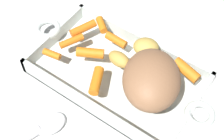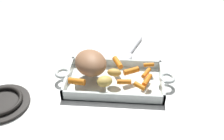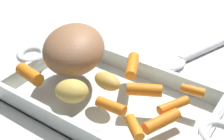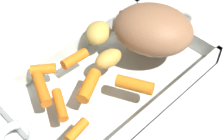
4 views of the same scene
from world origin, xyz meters
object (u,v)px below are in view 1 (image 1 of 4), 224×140
baby_carrot_long (90,53)px  potato_golden_large (118,58)px  baby_carrot_southwest (102,25)px  baby_carrot_short (96,81)px  potato_golden_small (146,47)px  serving_spoon (28,136)px  baby_carrot_northeast (186,70)px  pork_roast (152,79)px  baby_carrot_southeast (83,28)px  baby_carrot_northwest (72,41)px  roasting_dish (117,74)px  baby_carrot_center_left (52,54)px  baby_carrot_center_right (116,40)px

baby_carrot_long → potato_golden_large: bearing=-161.7°
baby_carrot_southwest → baby_carrot_short: 0.16m
baby_carrot_southwest → potato_golden_small: size_ratio=0.75×
potato_golden_large → serving_spoon: (0.06, 0.23, -0.05)m
potato_golden_large → potato_golden_small: bearing=-120.5°
baby_carrot_northeast → pork_roast: bearing=63.4°
baby_carrot_southwest → potato_golden_large: bearing=144.4°
baby_carrot_southeast → potato_golden_large: bearing=165.6°
baby_carrot_northeast → baby_carrot_northwest: baby_carrot_northeast is taller
baby_carrot_short → potato_golden_small: 0.14m
potato_golden_small → serving_spoon: 0.31m
baby_carrot_short → baby_carrot_southwest: bearing=-57.7°
pork_roast → baby_carrot_southeast: bearing=-13.5°
pork_roast → potato_golden_large: (0.09, -0.02, -0.03)m
roasting_dish → serving_spoon: 0.23m
baby_carrot_northwest → roasting_dish: bearing=-176.7°
baby_carrot_northeast → baby_carrot_southwest: 0.22m
baby_carrot_center_left → baby_carrot_short: (-0.12, 0.00, 0.00)m
baby_carrot_northwest → potato_golden_small: potato_golden_small is taller
baby_carrot_long → baby_carrot_southwest: 0.09m
serving_spoon → baby_carrot_northeast: bearing=-12.5°
potato_golden_small → pork_roast: bearing=126.9°
baby_carrot_southeast → baby_carrot_center_right: size_ratio=1.24×
baby_carrot_northwest → serving_spoon: size_ratio=0.27×
pork_roast → baby_carrot_northwest: size_ratio=2.54×
baby_carrot_northeast → potato_golden_large: bearing=23.6°
baby_carrot_center_right → potato_golden_large: (-0.03, 0.04, 0.01)m
pork_roast → baby_carrot_northeast: (-0.04, -0.08, -0.03)m
baby_carrot_short → potato_golden_large: (-0.00, -0.07, 0.00)m
baby_carrot_northeast → baby_carrot_center_left: (0.26, 0.13, -0.00)m
baby_carrot_long → baby_carrot_center_right: 0.07m
baby_carrot_long → serving_spoon: (-0.00, 0.21, -0.05)m
baby_carrot_southeast → baby_carrot_short: size_ratio=1.02×
baby_carrot_center_right → baby_carrot_center_left: (0.09, 0.11, -0.00)m
pork_roast → baby_carrot_center_left: (0.22, 0.05, -0.03)m
baby_carrot_northeast → potato_golden_large: size_ratio=1.15×
baby_carrot_northwest → baby_carrot_short: 0.12m
roasting_dish → baby_carrot_southeast: (0.12, -0.04, 0.04)m
baby_carrot_southeast → serving_spoon: baby_carrot_southeast is taller
baby_carrot_southwest → baby_carrot_center_left: size_ratio=1.05×
baby_carrot_long → baby_carrot_center_right: size_ratio=1.17×
roasting_dish → potato_golden_small: (-0.03, -0.07, 0.05)m
serving_spoon → baby_carrot_short: bearing=3.0°
roasting_dish → serving_spoon: (0.06, 0.22, -0.00)m
potato_golden_small → serving_spoon: size_ratio=0.27×
potato_golden_large → baby_carrot_long: bearing=18.3°
baby_carrot_southeast → baby_carrot_northwest: bearing=92.0°
pork_roast → potato_golden_large: size_ratio=2.72×
baby_carrot_center_left → baby_carrot_southwest: bearing=-105.9°
baby_carrot_center_left → serving_spoon: size_ratio=0.20×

